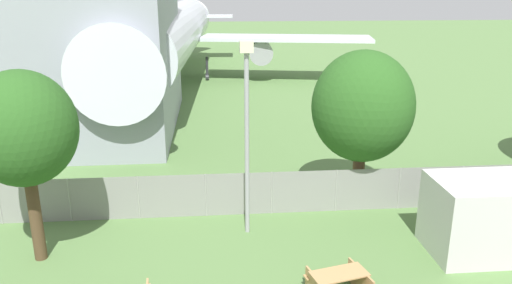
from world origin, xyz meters
The scene contains 7 objects.
perimeter_fence centered at (0.00, 10.68, 0.86)m, with size 56.07×0.07×1.72m.
airplane centered at (-5.56, 38.65, 4.54)m, with size 36.63×45.76×14.15m.
portable_cabin centered at (7.25, 7.13, 1.28)m, with size 4.75×2.50×2.55m.
picnic_bench_open_grass centered at (1.27, 5.05, 0.47)m, with size 1.90×1.75×0.76m.
tree_behind_benches centered at (-7.92, 7.97, 4.39)m, with size 3.25×3.25×6.21m.
tree_far_right centered at (3.61, 11.38, 4.04)m, with size 3.98×3.98×6.25m.
light_mast centered at (-1.05, 9.24, 4.25)m, with size 0.44×0.44×6.83m.
Camera 1 is at (-2.18, -7.05, 8.55)m, focal length 35.00 mm.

